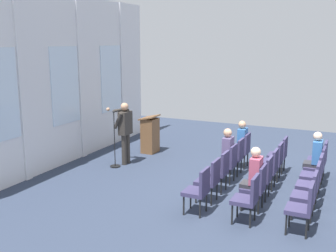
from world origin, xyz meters
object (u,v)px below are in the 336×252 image
(chair_r0_c0, at_px, (199,188))
(audience_r0_c3, at_px, (226,153))
(chair_r2_c0, at_px, (304,205))
(audience_r2_c4, at_px, (315,156))
(chair_r2_c3, at_px, (315,172))
(chair_r2_c1, at_px, (308,193))
(chair_r2_c4, at_px, (318,164))
(audience_r1_c1, at_px, (253,175))
(chair_r1_c0, at_px, (248,196))
(speaker, at_px, (125,129))
(chair_r1_c4, at_px, (275,159))
(chair_r1_c1, at_px, (257,185))
(chair_r0_c1, at_px, (210,178))
(mic_stand, at_px, (115,155))
(chair_r2_c2, at_px, (312,182))
(chair_r1_c3, at_px, (270,167))
(chair_r1_c5, at_px, (280,152))
(chair_r1_c2, at_px, (264,175))
(chair_r0_c4, at_px, (236,154))
(chair_r2_c5, at_px, (320,157))
(audience_r0_c5, at_px, (240,141))
(chair_r0_c5, at_px, (243,148))
(chair_r0_c2, at_px, (220,169))
(lectern, at_px, (150,135))
(chair_r0_c3, at_px, (229,161))

(chair_r0_c0, relative_size, audience_r0_c3, 0.71)
(chair_r2_c0, bearing_deg, audience_r2_c4, 1.79)
(audience_r0_c3, height_order, chair_r2_c3, audience_r0_c3)
(chair_r2_c1, bearing_deg, chair_r2_c4, 0.00)
(audience_r1_c1, bearing_deg, chair_r1_c0, -172.92)
(chair_r2_c4, height_order, audience_r2_c4, audience_r2_c4)
(speaker, distance_m, audience_r2_c4, 4.93)
(chair_r1_c4, relative_size, chair_r2_c3, 1.00)
(chair_r1_c1, distance_m, chair_r2_c4, 2.21)
(chair_r0_c1, height_order, audience_r2_c4, audience_r2_c4)
(chair_r2_c1, bearing_deg, chair_r1_c0, 124.08)
(speaker, height_order, mic_stand, speaker)
(audience_r1_c1, bearing_deg, chair_r2_c2, -58.04)
(chair_r1_c3, bearing_deg, chair_r2_c2, -124.08)
(chair_r2_c0, bearing_deg, mic_stand, 69.83)
(chair_r0_c1, distance_m, chair_r1_c5, 2.81)
(audience_r1_c1, distance_m, chair_r1_c2, 0.69)
(chair_r0_c4, xyz_separation_m, chair_r2_c5, (0.66, -1.95, 0.00))
(audience_r0_c5, distance_m, chair_r2_c4, 2.14)
(chair_r0_c5, xyz_separation_m, chair_r1_c5, (0.00, -0.97, 0.00))
(chair_r0_c0, height_order, chair_r2_c0, same)
(audience_r0_c3, bearing_deg, audience_r2_c4, -71.30)
(chair_r2_c2, bearing_deg, chair_r0_c1, 108.69)
(speaker, bearing_deg, chair_r1_c1, -111.46)
(chair_r0_c5, bearing_deg, chair_r1_c5, -90.00)
(chair_r2_c0, xyz_separation_m, chair_r2_c2, (1.32, 0.00, 0.00))
(chair_r0_c1, relative_size, audience_r0_c3, 0.71)
(chair_r0_c2, bearing_deg, audience_r0_c5, 2.42)
(audience_r1_c1, relative_size, chair_r1_c2, 1.39)
(speaker, xyz_separation_m, chair_r0_c5, (1.06, -3.04, -0.46))
(chair_r1_c1, bearing_deg, chair_r2_c5, -20.28)
(mic_stand, bearing_deg, chair_r1_c5, -70.90)
(audience_r1_c1, bearing_deg, chair_r0_c2, 53.56)
(lectern, distance_m, chair_r0_c2, 3.73)
(audience_r0_c5, distance_m, chair_r2_c2, 2.84)
(chair_r1_c1, xyz_separation_m, chair_r2_c0, (-0.66, -0.97, 0.00))
(chair_r1_c2, relative_size, chair_r2_c5, 1.00)
(audience_r2_c4, bearing_deg, chair_r2_c2, -176.43)
(chair_r0_c4, xyz_separation_m, chair_r2_c2, (-1.32, -1.95, 0.00))
(chair_r2_c5, bearing_deg, chair_r2_c3, 180.00)
(chair_r2_c0, distance_m, chair_r2_c2, 1.32)
(chair_r0_c3, distance_m, chair_r1_c1, 1.64)
(chair_r0_c4, distance_m, chair_r1_c2, 1.64)
(audience_r0_c3, relative_size, chair_r2_c1, 1.42)
(audience_r0_c5, height_order, chair_r2_c1, audience_r0_c5)
(chair_r0_c1, height_order, chair_r2_c1, same)
(chair_r1_c5, relative_size, audience_r2_c4, 0.72)
(audience_r1_c1, bearing_deg, chair_r0_c4, 24.29)
(chair_r1_c4, height_order, chair_r2_c1, same)
(chair_r2_c2, bearing_deg, chair_r1_c3, 55.92)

